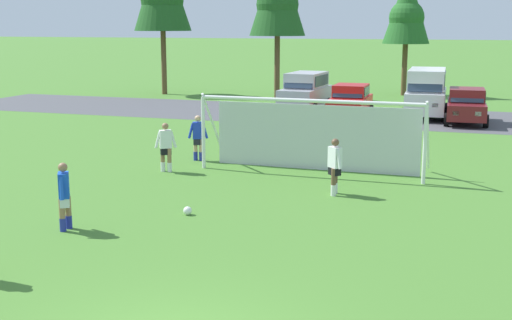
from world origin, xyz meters
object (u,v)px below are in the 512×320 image
soccer_ball (188,211)px  parked_car_slot_center (466,106)px  player_striker_near (166,147)px  player_winger_left (64,196)px  soccer_goal (314,133)px  parked_car_slot_center_left (426,92)px  parked_car_slot_left (350,101)px  player_defender_far (198,138)px  player_midfield_center (335,167)px  parked_car_slot_far_left (306,91)px

soccer_ball → parked_car_slot_center: bearing=71.8°
player_striker_near → parked_car_slot_center: parked_car_slot_center is taller
player_winger_left → soccer_goal: bearing=64.1°
parked_car_slot_center_left → parked_car_slot_center: 2.73m
player_striker_near → parked_car_slot_left: bearing=77.6°
player_winger_left → player_striker_near: bearing=95.0°
soccer_ball → player_striker_near: 5.38m
player_defender_far → parked_car_slot_left: (3.06, 13.09, 0.05)m
player_midfield_center → parked_car_slot_left: size_ratio=0.39×
player_defender_far → parked_car_slot_center: bearing=55.1°
player_defender_far → player_striker_near: bearing=-97.7°
parked_car_slot_left → parked_car_slot_center: 5.85m
soccer_ball → player_winger_left: player_winger_left is taller
soccer_ball → player_midfield_center: size_ratio=0.13×
parked_car_slot_left → parked_car_slot_center: (5.84, -0.32, 0.00)m
parked_car_slot_far_left → parked_car_slot_center: 9.02m
parked_car_slot_center → soccer_goal: bearing=-109.1°
parked_car_slot_center_left → soccer_ball: bearing=-101.5°
parked_car_slot_left → player_winger_left: bearing=-97.2°
player_striker_near → player_midfield_center: size_ratio=1.00×
player_striker_near → player_defender_far: size_ratio=1.00×
soccer_goal → parked_car_slot_left: bearing=95.5°
soccer_ball → player_winger_left: (-2.23, -2.10, 0.71)m
parked_car_slot_center → parked_car_slot_center_left: bearing=140.6°
soccer_ball → parked_car_slot_left: (0.53, 19.69, 0.77)m
player_striker_near → player_defender_far: 2.08m
soccer_ball → parked_car_slot_center: size_ratio=0.05×
parked_car_slot_far_left → parked_car_slot_left: parked_car_slot_far_left is taller
player_midfield_center → player_defender_far: bearing=149.6°
parked_car_slot_far_left → parked_car_slot_left: (2.90, -1.89, -0.24)m
soccer_ball → parked_car_slot_left: parked_car_slot_left is taller
soccer_goal → parked_car_slot_far_left: (-4.19, 15.35, -0.18)m
player_midfield_center → player_striker_near: bearing=168.0°
parked_car_slot_far_left → parked_car_slot_center: size_ratio=1.10×
soccer_goal → player_midfield_center: 3.28m
soccer_ball → parked_car_slot_center_left: size_ratio=0.05×
player_defender_far → player_winger_left: 8.70m
soccer_goal → player_winger_left: 9.28m
parked_car_slot_center → player_midfield_center: bearing=-101.3°
player_winger_left → parked_car_slot_far_left: 23.69m
player_winger_left → parked_car_slot_center_left: bearing=74.3°
parked_car_slot_far_left → parked_car_slot_left: bearing=-33.2°
player_striker_near → parked_car_slot_left: 15.52m
player_midfield_center → player_winger_left: 7.60m
player_defender_far → player_winger_left: (0.30, -8.70, 0.00)m
player_midfield_center → player_defender_far: 6.58m
player_midfield_center → parked_car_slot_center: (3.22, 16.10, 0.05)m
parked_car_slot_far_left → parked_car_slot_center_left: bearing=-4.4°
player_striker_near → parked_car_slot_left: (3.34, 15.16, 0.05)m
soccer_ball → soccer_goal: (1.82, 6.24, 1.18)m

